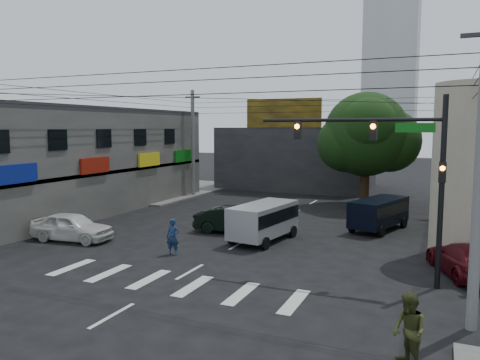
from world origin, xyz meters
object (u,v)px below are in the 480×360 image
Objects in this scene: street_tree at (366,135)px; pedestrian_olive at (409,331)px; utility_pole_far_right at (460,148)px; dark_sedan at (234,220)px; silver_minivan at (264,222)px; utility_pole_near_right at (480,177)px; white_compact at (72,227)px; utility_pole_far_left at (193,144)px; traffic_officer at (173,237)px; navy_van at (379,215)px; traffic_gantry at (395,159)px; maroon_sedan at (465,259)px.

pedestrian_olive is at bearing -78.69° from street_tree.
utility_pole_far_right is 1.97× the size of dark_sedan.
utility_pole_far_right is at bearing -53.25° from dark_sedan.
street_tree reaches higher than silver_minivan.
utility_pole_near_right is 19.73m from white_compact.
utility_pole_far_left is 17.30m from white_compact.
dark_sedan is 2.50m from silver_minivan.
silver_minivan is 2.52× the size of pedestrian_olive.
traffic_officer is (6.42, -0.25, 0.11)m from white_compact.
dark_sedan is 8.53m from navy_van.
navy_van is (-4.33, -7.55, -3.67)m from utility_pole_far_right.
pedestrian_olive reaches higher than traffic_officer.
pedestrian_olive is (1.10, -6.64, -3.87)m from traffic_gantry.
traffic_officer is (-12.56, -17.00, -3.74)m from utility_pole_far_right.
traffic_gantry is 0.78× the size of utility_pole_far_left.
utility_pole_far_right reaches higher than traffic_gantry.
traffic_gantry reaches higher than traffic_officer.
street_tree is at bearing -4.38° from silver_minivan.
utility_pole_far_right is 15.41m from maroon_sedan.
dark_sedan is 0.97× the size of silver_minivan.
street_tree is 22.48m from utility_pole_near_right.
dark_sedan is (-9.16, 5.42, -4.09)m from traffic_gantry.
utility_pole_near_right reaches higher than street_tree.
white_compact is (-18.99, -16.75, -3.84)m from utility_pole_far_right.
dark_sedan is 0.94× the size of navy_van.
navy_van is at bearing 153.93° from pedestrian_olive.
utility_pole_near_right reaches higher than dark_sedan.
dark_sedan is 8.82m from white_compact.
maroon_sedan is 8.54m from navy_van.
utility_pole_far_right is 4.79× the size of pedestrian_olive.
utility_pole_far_left is (-18.32, 17.00, -0.23)m from traffic_gantry.
navy_van reaches higher than dark_sedan.
utility_pole_near_right reaches higher than traffic_officer.
pedestrian_olive is (17.41, -6.89, 0.20)m from white_compact.
navy_van is 2.87× the size of traffic_officer.
dark_sedan is at bearing -60.47° from white_compact.
traffic_officer is (-8.23, -9.45, -0.06)m from navy_van.
utility_pole_far_right is 25.61m from white_compact.
navy_van is at bearing -64.17° from white_compact.
pedestrian_olive is at bearing -117.88° from white_compact.
white_compact is (-12.49, -17.75, -4.72)m from street_tree.
white_compact is at bearing 139.30° from navy_van.
utility_pole_far_left is 1.86× the size of navy_van.
utility_pole_near_right is at bearing -25.55° from traffic_officer.
utility_pole_far_right is at bearing -12.67° from navy_van.
white_compact is 18.73m from pedestrian_olive.
utility_pole_near_right is 4.79× the size of pedestrian_olive.
traffic_gantry is at bearing -113.52° from silver_minivan.
traffic_gantry is 1.44× the size of maroon_sedan.
navy_van is at bearing 108.48° from utility_pole_near_right.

